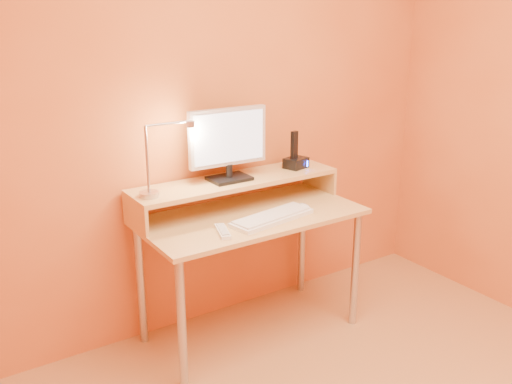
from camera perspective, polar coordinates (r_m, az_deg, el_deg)
wall_back at (r=3.15m, az=-3.73°, el=8.55°), size 3.00×0.04×2.50m
desk_leg_fl at (r=2.74m, az=-7.53°, el=-13.27°), size 0.04×0.04×0.69m
desk_leg_fr at (r=3.30m, az=10.03°, el=-7.73°), size 0.04×0.04×0.69m
desk_leg_bl at (r=3.15m, az=-11.59°, el=-9.16°), size 0.04×0.04×0.69m
desk_leg_br at (r=3.64m, az=4.66°, el=-4.96°), size 0.04×0.04×0.69m
desk_lower at (r=3.03m, az=-0.52°, el=-2.46°), size 1.20×0.60×0.02m
shelf_riser_left at (r=2.87m, az=-12.13°, el=-2.30°), size 0.02×0.30×0.14m
shelf_riser_right at (r=3.45m, az=6.40°, el=1.41°), size 0.02×0.30×0.14m
desk_shelf at (r=3.09m, az=-2.03°, el=1.13°), size 1.20×0.30×0.02m
monitor_foot at (r=3.07m, az=-2.72°, el=1.38°), size 0.22×0.16×0.02m
monitor_neck at (r=3.06m, az=-2.73°, el=2.18°), size 0.04×0.04×0.07m
monitor_panel at (r=3.02m, az=-2.88°, el=5.60°), size 0.45×0.05×0.31m
monitor_back at (r=3.04m, az=-3.10°, el=5.68°), size 0.41×0.03×0.26m
monitor_screen at (r=3.00m, az=-2.70°, el=5.54°), size 0.41×0.02×0.27m
lamp_base at (r=2.84m, az=-10.75°, el=-0.23°), size 0.10×0.10×0.02m
lamp_post at (r=2.79m, az=-10.96°, el=3.24°), size 0.01×0.01×0.33m
lamp_arm at (r=2.80m, az=-8.89°, el=6.87°), size 0.24×0.01×0.01m
lamp_head at (r=2.85m, az=-6.67°, el=6.86°), size 0.04×0.04×0.03m
lamp_bulb at (r=2.86m, az=-6.66°, el=6.55°), size 0.03×0.03×0.00m
phone_dock at (r=3.31m, az=4.07°, el=2.96°), size 0.15×0.13×0.06m
phone_handset at (r=3.27m, az=3.90°, el=4.79°), size 0.05×0.03×0.16m
phone_led at (r=3.29m, az=5.23°, el=2.88°), size 0.01×0.00×0.04m
keyboard at (r=2.93m, az=1.65°, el=-2.64°), size 0.49×0.23×0.02m
mouse at (r=3.08m, az=4.87°, el=-1.57°), size 0.08×0.12×0.04m
remote_control at (r=2.77m, az=-3.39°, el=-4.00°), size 0.10×0.19×0.02m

